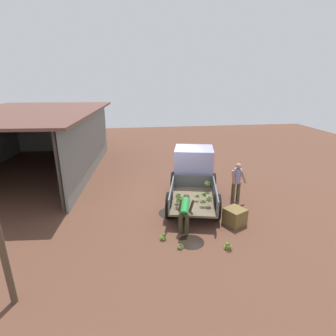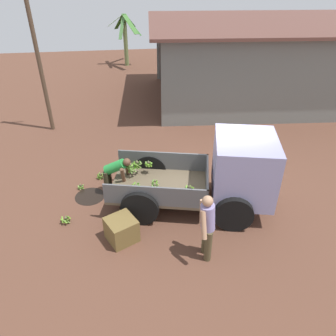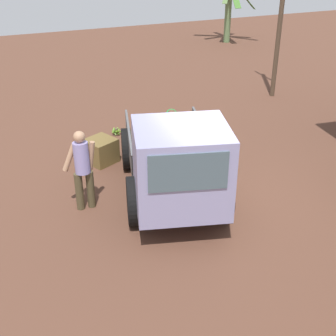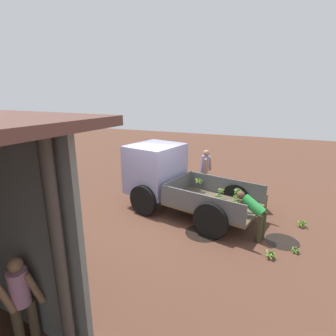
{
  "view_description": "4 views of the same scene",
  "coord_description": "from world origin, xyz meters",
  "views": [
    {
      "loc": [
        -10.86,
        1.68,
        5.05
      ],
      "look_at": [
        -0.09,
        0.15,
        1.35
      ],
      "focal_mm": 28.0,
      "sensor_mm": 36.0,
      "label": 1
    },
    {
      "loc": [
        -2.49,
        -7.84,
        5.78
      ],
      "look_at": [
        -1.5,
        -0.5,
        1.04
      ],
      "focal_mm": 35.0,
      "sensor_mm": 36.0,
      "label": 2
    },
    {
      "loc": [
        7.39,
        -4.03,
        5.41
      ],
      "look_at": [
        -0.09,
        -1.2,
        1.07
      ],
      "focal_mm": 50.0,
      "sensor_mm": 36.0,
      "label": 3
    },
    {
      "loc": [
        -3.25,
        6.61,
        3.71
      ],
      "look_at": [
        0.01,
        -1.38,
        1.26
      ],
      "focal_mm": 28.0,
      "sensor_mm": 36.0,
      "label": 4
    }
  ],
  "objects": [
    {
      "name": "ground",
      "position": [
        0.0,
        0.0,
        0.0
      ],
      "size": [
        36.0,
        36.0,
        0.0
      ],
      "primitive_type": "plane",
      "color": "brown"
    },
    {
      "name": "mud_patch_0",
      "position": [
        -3.72,
        -0.1,
        0.0
      ],
      "size": [
        0.86,
        0.86,
        0.01
      ],
      "primitive_type": "cylinder",
      "color": "black",
      "rests_on": "ground"
    },
    {
      "name": "mud_patch_1",
      "position": [
        -1.7,
        0.26,
        0.0
      ],
      "size": [
        0.98,
        0.98,
        0.01
      ],
      "primitive_type": "cylinder",
      "color": "black",
      "rests_on": "ground"
    },
    {
      "name": "cargo_truck",
      "position": [
        -0.04,
        -1.01,
        1.11
      ],
      "size": [
        4.52,
        2.74,
        2.09
      ],
      "rotation": [
        0.0,
        0.0,
        -0.23
      ],
      "color": "brown",
      "rests_on": "ground"
    },
    {
      "name": "warehouse_shed",
      "position": [
        4.53,
        7.03,
        2.55
      ],
      "size": [
        11.12,
        7.99,
        3.47
      ],
      "rotation": [
        0.0,
        0.0,
        -0.08
      ],
      "color": "slate",
      "rests_on": "ground"
    },
    {
      "name": "utility_pole",
      "position": [
        -5.49,
        4.62,
        2.88
      ],
      "size": [
        1.28,
        0.15,
        5.53
      ],
      "color": "#4F3C2C",
      "rests_on": "ground"
    },
    {
      "name": "banana_palm_1",
      "position": [
        -2.25,
        13.63,
        1.68
      ],
      "size": [
        2.01,
        2.97,
        3.03
      ],
      "color": "olive",
      "rests_on": "ground"
    },
    {
      "name": "banana_palm_3",
      "position": [
        9.09,
        10.82,
        1.63
      ],
      "size": [
        2.21,
        2.39,
        2.95
      ],
      "color": "#698A59",
      "rests_on": "ground"
    },
    {
      "name": "person_foreground_visitor",
      "position": [
        -0.95,
        -2.71,
        0.95
      ],
      "size": [
        0.38,
        0.7,
        1.72
      ],
      "rotation": [
        0.0,
        0.0,
        3.17
      ],
      "color": "#4B4129",
      "rests_on": "ground"
    },
    {
      "name": "person_worker_loading",
      "position": [
        -2.95,
        -0.03,
        0.74
      ],
      "size": [
        0.82,
        0.68,
        1.21
      ],
      "rotation": [
        0.0,
        0.0,
        -0.33
      ],
      "color": "#35321F",
      "rests_on": "ground"
    },
    {
      "name": "person_bystander_near_shed",
      "position": [
        -0.08,
        4.51,
        0.85
      ],
      "size": [
        0.51,
        0.55,
        1.53
      ],
      "rotation": [
        0.0,
        0.0,
        2.5
      ],
      "color": "#4B3F2B",
      "rests_on": "ground"
    },
    {
      "name": "banana_bunch_on_ground_0",
      "position": [
        -4.01,
        0.31,
        0.08
      ],
      "size": [
        0.2,
        0.2,
        0.16
      ],
      "color": "#443D2C",
      "rests_on": "ground"
    },
    {
      "name": "banana_bunch_on_ground_1",
      "position": [
        -3.45,
        0.79,
        0.11
      ],
      "size": [
        0.23,
        0.23,
        0.2
      ],
      "color": "#453E2D",
      "rests_on": "ground"
    },
    {
      "name": "banana_bunch_on_ground_2",
      "position": [
        -4.25,
        -1.16,
        0.12
      ],
      "size": [
        0.27,
        0.27,
        0.21
      ],
      "color": "brown",
      "rests_on": "ground"
    },
    {
      "name": "wooden_crate_0",
      "position": [
        -2.82,
        -1.93,
        0.3
      ],
      "size": [
        0.88,
        0.88,
        0.6
      ],
      "primitive_type": "cube",
      "rotation": [
        0.0,
        0.0,
        0.47
      ],
      "color": "brown",
      "rests_on": "ground"
    }
  ]
}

